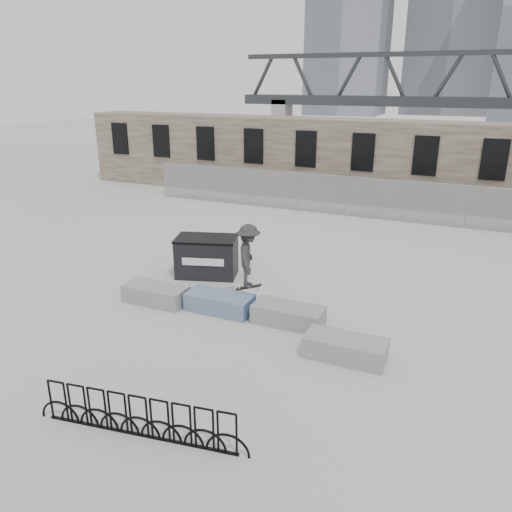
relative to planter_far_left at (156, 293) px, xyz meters
The scene contains 10 objects.
ground 2.96m from the planter_far_left, ahead, with size 120.00×120.00×0.00m, color beige.
stone_wall 16.84m from the planter_far_left, 79.89° to the left, with size 36.00×2.58×4.50m.
chainlink_fence 13.08m from the planter_far_left, 77.01° to the left, with size 22.06×0.06×2.02m.
planter_far_left is the anchor object (origin of this frame).
planter_center_left 2.13m from the planter_far_left, ahead, with size 2.00×0.90×0.55m.
planter_center_right 4.29m from the planter_far_left, ahead, with size 2.00×0.90×0.55m.
planter_offset 6.28m from the planter_far_left, ahead, with size 2.00×0.90×0.55m.
dumpster 2.71m from the planter_far_left, 82.67° to the left, with size 2.40×1.86×1.39m.
bike_rack 6.27m from the planter_far_left, 58.27° to the right, with size 4.45×0.68×0.90m.
skateboarder 3.22m from the planter_far_left, 16.94° to the left, with size 1.14×1.43×2.09m.
Camera 1 is at (5.66, -11.96, 6.56)m, focal length 35.00 mm.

